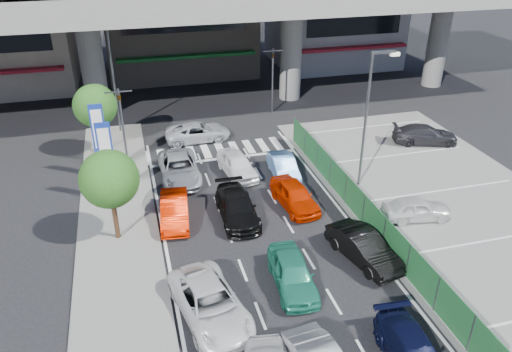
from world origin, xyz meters
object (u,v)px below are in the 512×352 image
object	(u,v)px
sedan_white_mid_left	(210,303)
hatch_black_mid_right	(364,248)
street_lamp_left	(115,68)
tree_near	(109,179)
signboard_near	(106,151)
taxi_orange_right	(295,195)
tree_far	(95,106)
signboard_far	(98,131)
traffic_cone	(339,184)
street_lamp_right	(370,109)
sedan_black_mid	(237,207)
wagon_silver_front_left	(179,168)
sedan_white_front_mid	(237,165)
parked_sedan_dgrey	(425,134)
traffic_light_right	(273,64)
taxi_teal_mid	(292,273)
crossing_wagon_silver	(198,132)
taxi_orange_left	(175,210)
parked_sedan_white	(416,208)
kei_truck_front_right	(283,167)
traffic_light_left	(121,109)

from	to	relation	value
sedan_white_mid_left	hatch_black_mid_right	size ratio (longest dim) A/B	1.18
street_lamp_left	tree_near	xyz separation A→B (m)	(-0.67, -14.00, -1.38)
signboard_near	taxi_orange_right	world-z (taller)	signboard_near
tree_far	tree_near	bearing A→B (deg)	-85.64
signboard_far	traffic_cone	world-z (taller)	signboard_far
street_lamp_right	street_lamp_left	size ratio (longest dim) A/B	1.00
sedan_black_mid	signboard_far	bearing A→B (deg)	136.42
tree_far	wagon_silver_front_left	world-z (taller)	tree_far
street_lamp_right	traffic_cone	bearing A→B (deg)	-168.30
sedan_white_front_mid	traffic_cone	size ratio (longest dim) A/B	6.08
wagon_silver_front_left	parked_sedan_dgrey	bearing A→B (deg)	2.82
traffic_light_right	tree_near	size ratio (longest dim) A/B	1.08
street_lamp_right	taxi_orange_right	bearing A→B (deg)	-164.33
taxi_teal_mid	crossing_wagon_silver	xyz separation A→B (m)	(-1.44, 16.55, -0.05)
street_lamp_left	hatch_black_mid_right	xyz separation A→B (m)	(10.33, -18.70, -4.08)
sedan_white_front_mid	traffic_cone	distance (m)	6.35
parked_sedan_dgrey	taxi_orange_left	bearing A→B (deg)	124.55
street_lamp_right	traffic_cone	xyz separation A→B (m)	(-1.57, -0.33, -4.38)
sedan_black_mid	taxi_orange_right	size ratio (longest dim) A/B	1.13
wagon_silver_front_left	parked_sedan_white	distance (m)	13.86
signboard_far	sedan_white_mid_left	world-z (taller)	signboard_far
street_lamp_right	taxi_teal_mid	world-z (taller)	street_lamp_right
taxi_orange_right	kei_truck_front_right	bearing A→B (deg)	75.85
tree_near	kei_truck_front_right	world-z (taller)	tree_near
tree_near	taxi_orange_left	size ratio (longest dim) A/B	1.19
signboard_near	signboard_far	size ratio (longest dim) A/B	1.00
traffic_light_right	signboard_far	bearing A→B (deg)	-148.57
signboard_near	tree_near	distance (m)	4.01
street_lamp_right	parked_sedan_white	bearing A→B (deg)	-75.97
tree_far	taxi_orange_left	world-z (taller)	tree_far
sedan_white_mid_left	wagon_silver_front_left	size ratio (longest dim) A/B	1.00
kei_truck_front_right	hatch_black_mid_right	bearing A→B (deg)	-79.59
traffic_light_left	sedan_black_mid	distance (m)	9.90
taxi_orange_right	tree_far	bearing A→B (deg)	130.19
taxi_orange_left	parked_sedan_dgrey	xyz separation A→B (m)	(18.08, 5.37, 0.04)
tree_near	tree_far	xyz separation A→B (m)	(-0.80, 10.50, 0.00)
street_lamp_right	wagon_silver_front_left	xyz separation A→B (m)	(-10.38, 3.56, -4.08)
taxi_orange_right	wagon_silver_front_left	xyz separation A→B (m)	(-5.69, 4.88, 0.00)
tree_far	parked_sedan_white	size ratio (longest dim) A/B	1.34
kei_truck_front_right	parked_sedan_white	bearing A→B (deg)	-46.94
traffic_light_left	crossing_wagon_silver	bearing A→B (deg)	30.71
traffic_light_left	kei_truck_front_right	distance (m)	10.47
street_lamp_right	crossing_wagon_silver	bearing A→B (deg)	133.10
traffic_light_right	wagon_silver_front_left	size ratio (longest dim) A/B	1.05
taxi_orange_left	sedan_white_front_mid	bearing A→B (deg)	50.43
sedan_white_mid_left	sedan_black_mid	distance (m)	7.35
sedan_white_mid_left	taxi_orange_left	world-z (taller)	sedan_white_mid_left
taxi_orange_left	traffic_cone	world-z (taller)	taxi_orange_left
street_lamp_right	kei_truck_front_right	world-z (taller)	street_lamp_right
taxi_orange_left	sedan_white_front_mid	size ratio (longest dim) A/B	0.99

